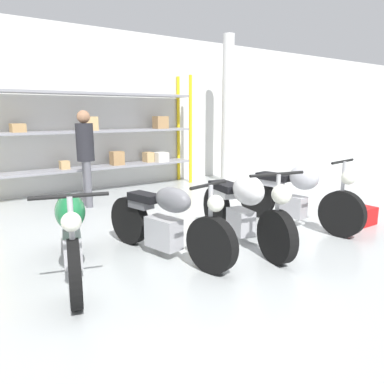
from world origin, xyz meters
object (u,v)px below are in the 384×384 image
object	(u,v)px
motorcycle_grey	(167,222)
toolbox	(363,216)
shelving_rack	(104,134)
motorcycle_silver	(297,194)
motorcycle_white	(244,207)
person_browsing	(85,150)
motorcycle_green	(71,231)

from	to	relation	value
motorcycle_grey	toolbox	size ratio (longest dim) A/B	4.68
shelving_rack	motorcycle_silver	xyz separation A→B (m)	(1.36, -4.30, -0.79)
motorcycle_white	motorcycle_silver	bearing A→B (deg)	107.40
motorcycle_grey	motorcycle_silver	xyz separation A→B (m)	(2.34, -0.06, 0.07)
person_browsing	shelving_rack	bearing A→B (deg)	-117.50
motorcycle_white	person_browsing	world-z (taller)	person_browsing
motorcycle_grey	motorcycle_silver	world-z (taller)	motorcycle_silver
motorcycle_grey	person_browsing	distance (m)	3.12
motorcycle_green	person_browsing	bearing A→B (deg)	173.49
toolbox	motorcycle_grey	bearing A→B (deg)	168.67
motorcycle_grey	person_browsing	size ratio (longest dim) A/B	1.15
motorcycle_white	motorcycle_grey	bearing A→B (deg)	-88.99
shelving_rack	motorcycle_white	xyz separation A→B (m)	(0.11, -4.43, -0.78)
shelving_rack	motorcycle_grey	world-z (taller)	shelving_rack
motorcycle_silver	person_browsing	distance (m)	3.86
motorcycle_green	motorcycle_silver	xyz separation A→B (m)	(3.46, -0.17, 0.01)
motorcycle_white	person_browsing	distance (m)	3.44
motorcycle_silver	person_browsing	size ratio (longest dim) A/B	1.20
motorcycle_green	motorcycle_silver	world-z (taller)	motorcycle_silver
motorcycle_green	motorcycle_white	xyz separation A→B (m)	(2.22, -0.31, 0.01)
motorcycle_silver	toolbox	distance (m)	1.15
toolbox	person_browsing	bearing A→B (deg)	130.26
shelving_rack	person_browsing	world-z (taller)	shelving_rack
motorcycle_grey	toolbox	world-z (taller)	motorcycle_grey
person_browsing	toolbox	distance (m)	4.94
motorcycle_white	toolbox	size ratio (longest dim) A/B	4.88
motorcycle_grey	person_browsing	bearing A→B (deg)	165.31
motorcycle_white	toolbox	xyz separation A→B (m)	(2.16, -0.46, -0.37)
motorcycle_grey	person_browsing	xyz separation A→B (m)	(0.11, 3.05, 0.63)
shelving_rack	person_browsing	xyz separation A→B (m)	(-0.87, -1.19, -0.23)
motorcycle_green	toolbox	world-z (taller)	motorcycle_green
motorcycle_silver	motorcycle_grey	bearing A→B (deg)	-99.32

